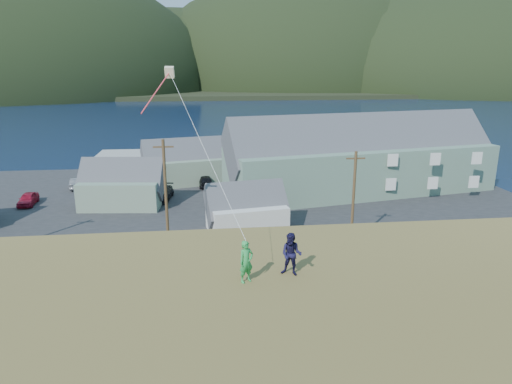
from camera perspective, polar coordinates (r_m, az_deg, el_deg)
ground at (r=37.41m, az=-4.18°, el=-8.36°), size 900.00×900.00×0.00m
grass_strip at (r=35.57m, az=-4.05°, el=-9.58°), size 110.00×8.00×0.10m
waterfront_lot at (r=53.37m, az=-4.94°, el=-0.91°), size 72.00×36.00×0.12m
wharf at (r=75.78m, az=-10.00°, el=4.15°), size 26.00×14.00×0.90m
far_shore at (r=364.46m, az=-6.40°, el=13.25°), size 900.00×320.00×2.00m
far_hills at (r=315.98m, az=0.27°, el=13.18°), size 760.00×265.00×143.00m
lodge at (r=56.93m, az=13.02°, el=4.37°), size 34.17×15.28×11.62m
shed_palegreen_near at (r=52.16m, az=-16.37°, el=0.85°), size 9.49×6.49×6.50m
shed_white at (r=42.08m, az=-1.21°, el=-2.27°), size 8.01×5.96×5.82m
shed_palegreen_far at (r=60.99m, az=-8.95°, el=3.66°), size 11.81×8.37×7.21m
utility_poles at (r=37.42m, az=-12.69°, el=-0.98°), size 31.65×0.24×9.79m
parked_cars at (r=57.02m, az=-13.98°, el=0.59°), size 25.52×12.41×1.58m
kite_flyer_green at (r=17.32m, az=-1.23°, el=-8.70°), size 0.72×0.64×1.64m
kite_flyer_navy at (r=17.90m, az=4.45°, el=-7.78°), size 1.03×0.94×1.72m
kite_rig at (r=23.78m, az=-10.88°, el=13.89°), size 2.18×4.40×10.69m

